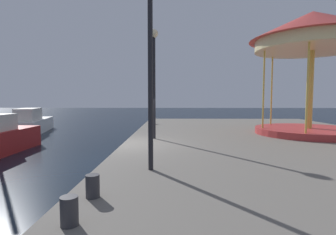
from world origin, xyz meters
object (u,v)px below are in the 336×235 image
lamp_post_near_edge (150,44)px  bollard_north (69,211)px  motorboat_white (32,123)px  bollard_center (153,121)px  lamp_post_mid_promenade (154,65)px  carousel (312,42)px  bollard_south (93,186)px

lamp_post_near_edge → bollard_north: 4.04m
motorboat_white → bollard_center: (9.05, -1.37, 0.32)m
lamp_post_mid_promenade → lamp_post_near_edge: bearing=-87.0°
lamp_post_near_edge → carousel: bearing=42.0°
bollard_center → bollard_north: same height
motorboat_white → bollard_center: size_ratio=15.57×
bollard_center → bollard_north: 14.13m
lamp_post_near_edge → lamp_post_mid_promenade: lamp_post_mid_promenade is taller
motorboat_white → bollard_south: bearing=-58.2°
motorboat_white → lamp_post_near_edge: 16.36m
lamp_post_near_edge → bollard_south: bearing=-115.8°
motorboat_white → bollard_center: motorboat_white is taller
motorboat_white → lamp_post_near_edge: lamp_post_near_edge is taller
bollard_north → motorboat_white: bearing=120.0°
carousel → lamp_post_near_edge: bearing=-138.0°
bollard_center → bollard_south: bearing=-90.3°
motorboat_white → bollard_south: motorboat_white is taller
carousel → bollard_south: carousel is taller
carousel → bollard_north: carousel is taller
bollard_center → carousel: bearing=-32.4°
carousel → lamp_post_mid_promenade: (-7.32, -1.44, -1.22)m
bollard_north → lamp_post_near_edge: bearing=72.7°
lamp_post_near_edge → bollard_north: (-0.87, -2.79, -2.78)m
lamp_post_near_edge → bollard_north: lamp_post_near_edge is taller
lamp_post_mid_promenade → bollard_south: 7.33m
carousel → motorboat_white: bearing=159.4°
carousel → lamp_post_near_edge: carousel is taller
lamp_post_near_edge → lamp_post_mid_promenade: bearing=93.0°
motorboat_white → carousel: size_ratio=1.08×
motorboat_white → lamp_post_near_edge: bearing=-52.3°
motorboat_white → bollard_north: (8.96, -15.50, 0.32)m
lamp_post_near_edge → lamp_post_mid_promenade: size_ratio=0.95×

